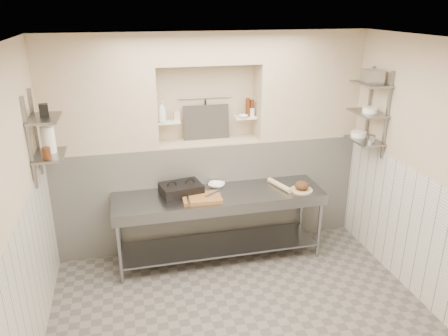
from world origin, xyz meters
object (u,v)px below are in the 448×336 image
object	(u,v)px
prep_table	(219,213)
mixing_bowl	(217,185)
rolling_pin	(279,185)
bottle_soap	(162,112)
bread_loaf	(302,185)
panini_press	(181,189)
cutting_board	(202,198)
jug_left	(48,140)
bowl_alcove	(243,116)

from	to	relation	value
prep_table	mixing_bowl	world-z (taller)	mixing_bowl
rolling_pin	bottle_soap	size ratio (longest dim) A/B	1.63
prep_table	bread_loaf	world-z (taller)	bread_loaf
panini_press	bread_loaf	distance (m)	1.50
panini_press	bread_loaf	xyz separation A→B (m)	(1.48, -0.24, 0.00)
prep_table	panini_press	xyz separation A→B (m)	(-0.46, 0.11, 0.32)
mixing_bowl	bottle_soap	size ratio (longest dim) A/B	0.78
cutting_board	mixing_bowl	size ratio (longest dim) A/B	2.22
prep_table	bottle_soap	size ratio (longest dim) A/B	9.84
mixing_bowl	rolling_pin	world-z (taller)	rolling_pin
cutting_board	jug_left	xyz separation A→B (m)	(-1.62, 0.04, 0.83)
cutting_board	rolling_pin	xyz separation A→B (m)	(1.03, 0.13, 0.01)
panini_press	rolling_pin	xyz separation A→B (m)	(1.24, -0.09, -0.03)
panini_press	mixing_bowl	xyz separation A→B (m)	(0.47, 0.12, -0.04)
mixing_bowl	jug_left	distance (m)	2.07
bread_loaf	cutting_board	bearing A→B (deg)	178.87
rolling_pin	mixing_bowl	bearing A→B (deg)	165.04
prep_table	cutting_board	bearing A→B (deg)	-156.40
bottle_soap	panini_press	bearing A→B (deg)	-69.84
rolling_pin	bowl_alcove	bearing A→B (deg)	126.02
panini_press	bread_loaf	bearing A→B (deg)	-19.74
mixing_bowl	jug_left	size ratio (longest dim) A/B	0.74
mixing_bowl	bottle_soap	distance (m)	1.15
prep_table	cutting_board	distance (m)	0.38
mixing_bowl	bowl_alcove	world-z (taller)	bowl_alcove
cutting_board	bottle_soap	world-z (taller)	bottle_soap
mixing_bowl	bread_loaf	size ratio (longest dim) A/B	1.14
cutting_board	jug_left	distance (m)	1.82
bread_loaf	bottle_soap	world-z (taller)	bottle_soap
panini_press	bread_loaf	size ratio (longest dim) A/B	3.00
cutting_board	bread_loaf	bearing A→B (deg)	-1.13
cutting_board	bread_loaf	size ratio (longest dim) A/B	2.53
mixing_bowl	bowl_alcove	xyz separation A→B (m)	(0.42, 0.28, 0.81)
panini_press	bread_loaf	world-z (taller)	panini_press
bread_loaf	bottle_soap	distance (m)	1.96
prep_table	jug_left	xyz separation A→B (m)	(-1.86, -0.07, 1.11)
bottle_soap	bowl_alcove	distance (m)	1.05
prep_table	mixing_bowl	distance (m)	0.37
mixing_bowl	bottle_soap	xyz separation A→B (m)	(-0.62, 0.29, 0.92)
bottle_soap	bowl_alcove	size ratio (longest dim) A/B	2.19
bowl_alcove	rolling_pin	bearing A→B (deg)	-53.98
rolling_pin	panini_press	bearing A→B (deg)	175.89
jug_left	prep_table	bearing A→B (deg)	2.06
panini_press	bowl_alcove	bearing A→B (deg)	13.53
panini_press	jug_left	world-z (taller)	jug_left
bread_loaf	jug_left	size ratio (longest dim) A/B	0.65
prep_table	jug_left	bearing A→B (deg)	-177.94
jug_left	rolling_pin	bearing A→B (deg)	1.98
prep_table	bowl_alcove	world-z (taller)	bowl_alcove
bottle_soap	jug_left	distance (m)	1.39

